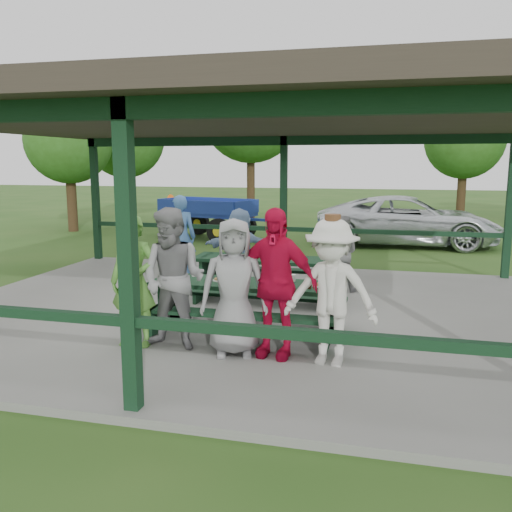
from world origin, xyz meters
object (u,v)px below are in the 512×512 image
(contestant_grey_mid, at_px, (234,287))
(contestant_red, at_px, (274,283))
(picnic_table_far, at_px, (265,273))
(contestant_green, at_px, (134,281))
(picnic_table_near, at_px, (247,301))
(pickup_truck, at_px, (408,221))
(contestant_white_fedora, at_px, (331,293))
(contestant_grey_left, at_px, (173,279))
(farm_trailer, at_px, (208,218))
(spectator_lblue, at_px, (240,248))
(spectator_grey, at_px, (340,253))
(spectator_blue, at_px, (180,237))

(contestant_grey_mid, distance_m, contestant_red, 0.51)
(picnic_table_far, xyz_separation_m, contestant_green, (-1.10, -2.86, 0.40))
(picnic_table_near, distance_m, pickup_truck, 10.22)
(contestant_white_fedora, bearing_deg, contestant_grey_left, -173.56)
(contestant_red, bearing_deg, contestant_grey_mid, -164.60)
(contestant_green, bearing_deg, contestant_white_fedora, -3.09)
(contestant_red, bearing_deg, farm_trailer, 121.08)
(contestant_green, relative_size, contestant_grey_left, 0.95)
(contestant_white_fedora, distance_m, spectator_lblue, 4.26)
(contestant_red, xyz_separation_m, spectator_grey, (0.47, 3.77, -0.22))
(contestant_grey_left, height_order, contestant_grey_mid, contestant_grey_left)
(contestant_white_fedora, height_order, spectator_grey, contestant_white_fedora)
(contestant_red, xyz_separation_m, spectator_lblue, (-1.45, 3.55, -0.16))
(contestant_grey_left, relative_size, spectator_lblue, 1.19)
(picnic_table_far, height_order, pickup_truck, pickup_truck)
(pickup_truck, bearing_deg, picnic_table_near, 166.21)
(contestant_grey_mid, bearing_deg, contestant_green, 164.88)
(picnic_table_near, relative_size, spectator_blue, 1.55)
(contestant_red, bearing_deg, contestant_white_fedora, -1.96)
(spectator_blue, bearing_deg, picnic_table_far, 133.54)
(contestant_red, xyz_separation_m, contestant_white_fedora, (0.72, -0.12, -0.05))
(contestant_grey_mid, xyz_separation_m, pickup_truck, (2.38, 10.77, -0.21))
(farm_trailer, bearing_deg, contestant_white_fedora, -48.10)
(contestant_grey_mid, height_order, spectator_grey, contestant_grey_mid)
(picnic_table_near, height_order, farm_trailer, farm_trailer)
(picnic_table_near, relative_size, contestant_green, 1.56)
(contestant_grey_mid, bearing_deg, spectator_grey, 60.36)
(spectator_blue, bearing_deg, spectator_lblue, 145.10)
(picnic_table_far, relative_size, spectator_lblue, 1.62)
(spectator_blue, bearing_deg, contestant_grey_mid, 104.72)
(picnic_table_far, height_order, spectator_blue, spectator_blue)
(contestant_grey_mid, bearing_deg, farm_trailer, 95.33)
(picnic_table_far, height_order, spectator_lblue, spectator_lblue)
(picnic_table_far, bearing_deg, contestant_grey_mid, -84.56)
(picnic_table_far, xyz_separation_m, contestant_grey_left, (-0.55, -2.82, 0.45))
(contestant_green, relative_size, contestant_red, 0.93)
(contestant_grey_mid, height_order, farm_trailer, contestant_grey_mid)
(spectator_lblue, bearing_deg, farm_trailer, -72.17)
(spectator_grey, bearing_deg, spectator_lblue, 7.49)
(contestant_green, bearing_deg, picnic_table_far, 66.91)
(contestant_white_fedora, height_order, farm_trailer, contestant_white_fedora)
(contestant_red, relative_size, spectator_blue, 1.07)
(picnic_table_near, height_order, spectator_lblue, spectator_lblue)
(picnic_table_far, distance_m, spectator_blue, 2.50)
(picnic_table_near, distance_m, spectator_blue, 4.04)
(picnic_table_near, relative_size, spectator_lblue, 1.75)
(contestant_grey_mid, xyz_separation_m, spectator_grey, (0.97, 3.83, -0.15))
(contestant_red, bearing_deg, pickup_truck, 87.92)
(contestant_green, relative_size, spectator_blue, 1.00)
(contestant_grey_mid, relative_size, contestant_red, 0.92)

